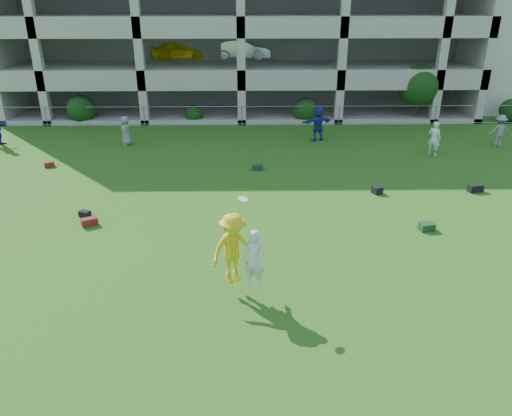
{
  "coord_description": "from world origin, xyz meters",
  "views": [
    {
      "loc": [
        0.36,
        -11.39,
        7.74
      ],
      "look_at": [
        0.6,
        3.0,
        1.4
      ],
      "focal_mm": 35.0,
      "sensor_mm": 36.0,
      "label": 1
    }
  ],
  "objects_px": {
    "bystander_d": "(318,123)",
    "bystander_f": "(499,131)",
    "bystander_c": "(126,131)",
    "bystander_e": "(434,138)",
    "parking_garage": "(242,15)",
    "frisbee_contest": "(237,250)",
    "crate_d": "(377,190)"
  },
  "relations": [
    {
      "from": "parking_garage",
      "to": "crate_d",
      "type": "bearing_deg",
      "value": -74.21
    },
    {
      "from": "bystander_c",
      "to": "bystander_d",
      "type": "bearing_deg",
      "value": 82.38
    },
    {
      "from": "bystander_c",
      "to": "bystander_f",
      "type": "xyz_separation_m",
      "value": [
        19.89,
        -0.66,
        0.07
      ]
    },
    {
      "from": "bystander_d",
      "to": "frisbee_contest",
      "type": "bearing_deg",
      "value": 53.87
    },
    {
      "from": "bystander_f",
      "to": "parking_garage",
      "type": "height_order",
      "value": "parking_garage"
    },
    {
      "from": "bystander_d",
      "to": "parking_garage",
      "type": "bearing_deg",
      "value": -91.61
    },
    {
      "from": "frisbee_contest",
      "to": "crate_d",
      "type": "bearing_deg",
      "value": 52.31
    },
    {
      "from": "bystander_e",
      "to": "bystander_f",
      "type": "distance_m",
      "value": 4.25
    },
    {
      "from": "bystander_c",
      "to": "bystander_d",
      "type": "distance_m",
      "value": 10.44
    },
    {
      "from": "bystander_c",
      "to": "crate_d",
      "type": "relative_size",
      "value": 4.44
    },
    {
      "from": "bystander_d",
      "to": "bystander_e",
      "type": "xyz_separation_m",
      "value": [
        5.49,
        -2.79,
        -0.09
      ]
    },
    {
      "from": "bystander_e",
      "to": "parking_garage",
      "type": "relative_size",
      "value": 0.06
    },
    {
      "from": "frisbee_contest",
      "to": "parking_garage",
      "type": "xyz_separation_m",
      "value": [
        -0.05,
        27.4,
        4.65
      ]
    },
    {
      "from": "bystander_c",
      "to": "bystander_d",
      "type": "relative_size",
      "value": 0.81
    },
    {
      "from": "bystander_f",
      "to": "crate_d",
      "type": "height_order",
      "value": "bystander_f"
    },
    {
      "from": "bystander_e",
      "to": "frisbee_contest",
      "type": "distance_m",
      "value": 15.73
    },
    {
      "from": "bystander_f",
      "to": "frisbee_contest",
      "type": "distance_m",
      "value": 19.48
    },
    {
      "from": "parking_garage",
      "to": "frisbee_contest",
      "type": "bearing_deg",
      "value": -89.9
    },
    {
      "from": "bystander_c",
      "to": "frisbee_contest",
      "type": "relative_size",
      "value": 0.64
    },
    {
      "from": "frisbee_contest",
      "to": "parking_garage",
      "type": "bearing_deg",
      "value": 90.1
    },
    {
      "from": "bystander_e",
      "to": "bystander_c",
      "type": "bearing_deg",
      "value": 31.85
    },
    {
      "from": "bystander_c",
      "to": "bystander_e",
      "type": "bearing_deg",
      "value": 71.13
    },
    {
      "from": "bystander_d",
      "to": "parking_garage",
      "type": "height_order",
      "value": "parking_garage"
    },
    {
      "from": "bystander_e",
      "to": "bystander_f",
      "type": "bearing_deg",
      "value": -120.16
    },
    {
      "from": "bystander_d",
      "to": "bystander_e",
      "type": "relative_size",
      "value": 1.1
    },
    {
      "from": "bystander_c",
      "to": "crate_d",
      "type": "bearing_deg",
      "value": 47.39
    },
    {
      "from": "bystander_c",
      "to": "frisbee_contest",
      "type": "xyz_separation_m",
      "value": [
        6.23,
        -14.53,
        0.58
      ]
    },
    {
      "from": "bystander_d",
      "to": "bystander_f",
      "type": "xyz_separation_m",
      "value": [
        9.47,
        -1.31,
        -0.11
      ]
    },
    {
      "from": "parking_garage",
      "to": "bystander_d",
      "type": "bearing_deg",
      "value": -70.88
    },
    {
      "from": "bystander_c",
      "to": "parking_garage",
      "type": "bearing_deg",
      "value": 143.1
    },
    {
      "from": "frisbee_contest",
      "to": "bystander_c",
      "type": "bearing_deg",
      "value": 113.21
    },
    {
      "from": "bystander_e",
      "to": "frisbee_contest",
      "type": "relative_size",
      "value": 0.71
    }
  ]
}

